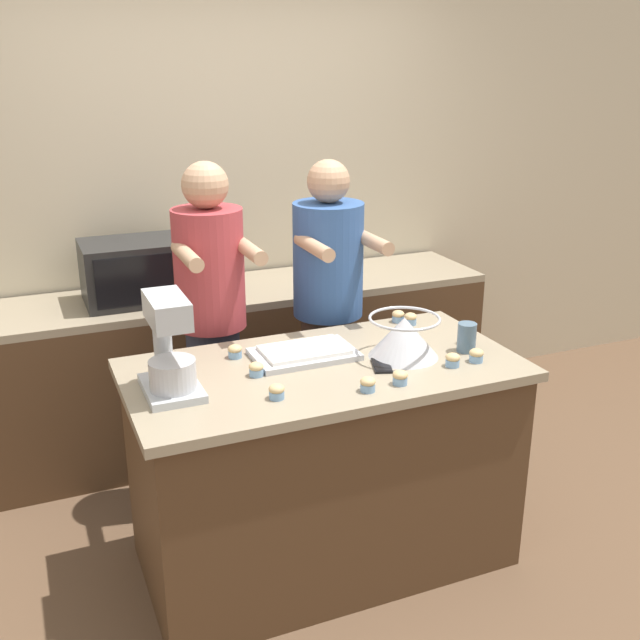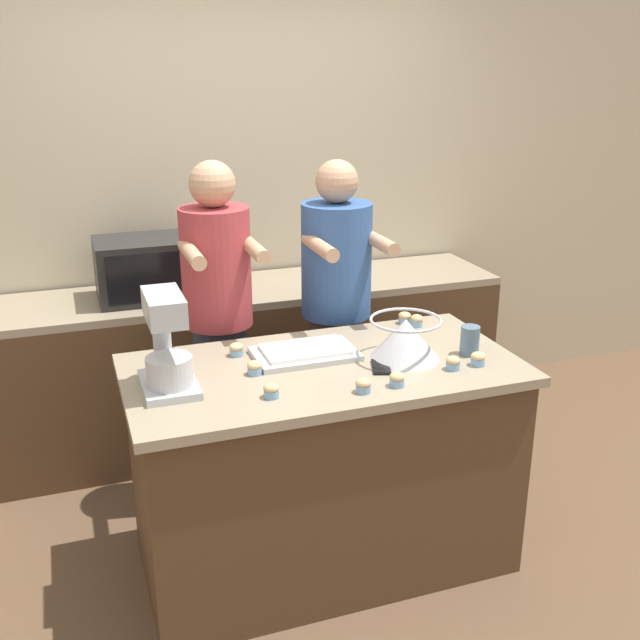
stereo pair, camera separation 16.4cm
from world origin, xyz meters
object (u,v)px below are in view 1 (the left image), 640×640
Objects in this scene: person_left at (213,331)px; cupcake_4 at (256,369)px; person_right at (328,319)px; cupcake_3 at (410,319)px; baking_tray at (304,353)px; cupcake_5 at (277,391)px; microwave_oven at (138,271)px; cell_phone at (382,365)px; cupcake_7 at (453,360)px; cupcake_0 at (368,384)px; cupcake_2 at (476,355)px; mixing_bowl at (404,336)px; stand_mixer at (169,351)px; cupcake_1 at (400,377)px; drinking_glass at (467,337)px; cupcake_9 at (398,316)px; cupcake_6 at (466,337)px; cupcake_8 at (235,351)px.

person_left is 0.64m from cupcake_4.
person_right reaches higher than cupcake_3.
cupcake_5 reaches higher than baking_tray.
microwave_oven is 3.46× the size of cell_phone.
person_left is 1.14m from cupcake_7.
cupcake_2 is (0.53, 0.08, 0.00)m from cupcake_0.
mixing_bowl is 0.65m from cupcake_5.
cupcake_0 is at bearing -169.08° from cupcake_7.
microwave_oven is 1.73m from cupcake_7.
cupcake_3 is at bearing 92.98° from cupcake_2.
stand_mixer reaches higher than cupcake_1.
cupcake_4 is at bearing 138.73° from cupcake_0.
cupcake_7 is (0.99, -1.42, -0.11)m from microwave_oven.
cupcake_4 is at bearing 173.90° from drinking_glass.
cell_phone is 0.55m from cupcake_9.
cupcake_6 is (1.17, -1.22, -0.11)m from microwave_oven.
stand_mixer is 0.86m from cupcake_1.
stand_mixer is 0.89× the size of baking_tray.
person_right is at bearing 56.22° from cupcake_5.
microwave_oven is at bearing 124.49° from mixing_bowl.
mixing_bowl is at bearing -115.50° from cupcake_9.
person_right is 2.97× the size of microwave_oven.
cupcake_2 is at bearing 9.00° from cupcake_0.
cupcake_6 is at bearing -1.25° from cupcake_4.
cupcake_2 is (0.29, -0.85, 0.08)m from person_right.
cupcake_1 is 0.70m from cupcake_8.
cupcake_0 is 1.00× the size of cupcake_3.
microwave_oven is (-0.48, 1.10, 0.12)m from baking_tray.
person_left is 0.58m from person_right.
microwave_oven is 9.44× the size of cupcake_0.
cupcake_1 and cupcake_3 have the same top height.
stand_mixer reaches higher than mixing_bowl.
cupcake_9 is at bearing 53.44° from cupcake_0.
person_right is 28.04× the size of cupcake_8.
cupcake_2 is at bearing 0.90° from cupcake_5.
cupcake_8 is (-0.60, -0.42, 0.08)m from person_right.
drinking_glass is 2.11× the size of cupcake_8.
cupcake_7 is at bearing -134.22° from cupcake_6.
mixing_bowl is at bearing -21.52° from baking_tray.
cupcake_0 and cupcake_5 have the same top height.
baking_tray is 0.62m from cupcake_3.
cupcake_1 is at bearing -64.53° from microwave_oven.
person_right is at bearing 118.84° from cupcake_6.
person_right is 28.04× the size of cupcake_0.
baking_tray is 7.23× the size of cupcake_6.
mixing_bowl is at bearing -47.25° from person_left.
baking_tray is at bearing -122.48° from person_right.
cupcake_0 is 1.00× the size of cupcake_5.
cupcake_7 is (-0.09, -0.50, 0.00)m from cupcake_3.
baking_tray is 7.23× the size of cupcake_4.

